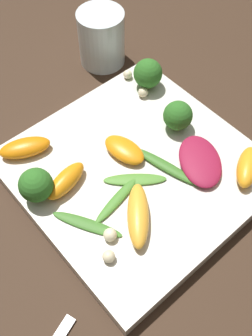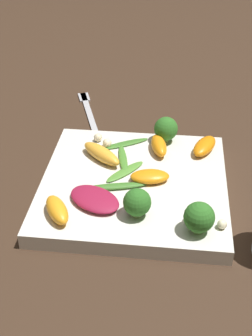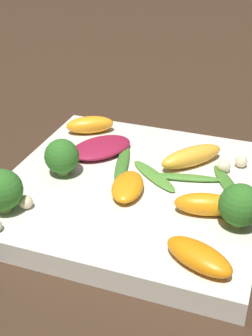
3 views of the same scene
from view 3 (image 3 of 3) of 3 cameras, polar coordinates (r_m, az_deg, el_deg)
The scene contains 18 objects.
ground_plane at distance 0.51m, azimuth 1.06°, elevation -3.86°, with size 2.40×2.40×0.00m, color #382619.
plate at distance 0.51m, azimuth 1.07°, elevation -2.78°, with size 0.27×0.27×0.02m.
radicchio_leaf_0 at distance 0.56m, azimuth -3.07°, elevation 2.52°, with size 0.08×0.09×0.01m.
orange_segment_0 at distance 0.45m, azimuth 9.67°, elevation -4.39°, with size 0.06×0.04×0.02m.
orange_segment_1 at distance 0.60m, azimuth -4.41°, elevation 5.27°, with size 0.06×0.05×0.02m.
orange_segment_2 at distance 0.53m, azimuth 7.99°, elevation 1.41°, with size 0.07×0.08×0.02m.
orange_segment_3 at distance 0.48m, azimuth -0.32°, elevation -2.17°, with size 0.04×0.06×0.02m.
orange_segment_4 at distance 0.40m, azimuth 8.87°, elevation -10.59°, with size 0.07×0.05×0.02m.
broccoli_floret_0 at distance 0.46m, azimuth -14.86°, elevation -2.65°, with size 0.04×0.04×0.04m.
broccoli_floret_1 at distance 0.44m, azimuth 13.73°, elevation -4.44°, with size 0.04×0.04×0.04m.
broccoli_floret_2 at distance 0.51m, azimuth -7.83°, elevation 1.37°, with size 0.04×0.04×0.04m.
arugula_sprig_0 at distance 0.51m, azimuth 7.17°, elevation -1.14°, with size 0.08×0.03×0.01m.
arugula_sprig_1 at distance 0.53m, azimuth -0.46°, elevation 0.50°, with size 0.04×0.09×0.01m.
arugula_sprig_2 at distance 0.50m, azimuth 12.35°, elevation -2.02°, with size 0.05×0.08×0.00m.
arugula_sprig_3 at distance 0.51m, azimuth 3.41°, elevation -0.94°, with size 0.07×0.06×0.00m.
macadamia_nut_0 at distance 0.47m, azimuth -12.11°, elevation -4.08°, with size 0.01×0.01×0.01m.
macadamia_nut_1 at distance 0.54m, azimuth 13.87°, elevation 0.79°, with size 0.01×0.01×0.01m.
macadamia_nut_2 at distance 0.53m, azimuth 11.85°, elevation 0.24°, with size 0.01×0.01×0.01m.
Camera 3 is at (-0.13, 0.40, 0.29)m, focal length 50.00 mm.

